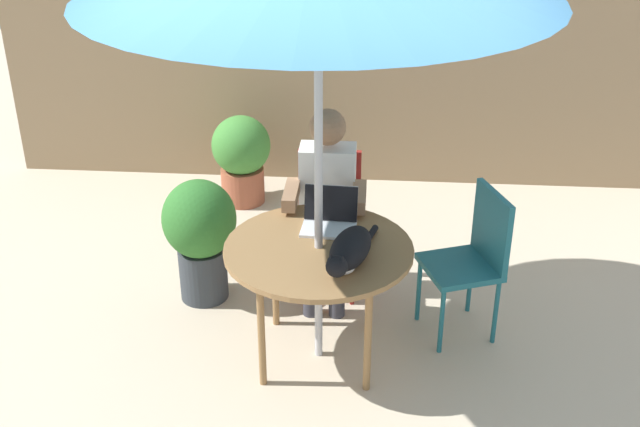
{
  "coord_description": "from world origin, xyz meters",
  "views": [
    {
      "loc": [
        0.29,
        -3.7,
        2.84
      ],
      "look_at": [
        0.0,
        0.1,
        0.86
      ],
      "focal_mm": 44.67,
      "sensor_mm": 36.0,
      "label": 1
    }
  ],
  "objects_px": {
    "patio_table": "(319,256)",
    "chair_occupied": "(328,210)",
    "cat": "(349,251)",
    "chair_empty": "(474,252)",
    "laptop": "(330,216)",
    "potted_plant_by_chair": "(200,232)",
    "person_seated": "(327,197)",
    "potted_plant_near_fence": "(242,155)"
  },
  "relations": [
    {
      "from": "patio_table",
      "to": "chair_occupied",
      "type": "bearing_deg",
      "value": 90.0
    },
    {
      "from": "person_seated",
      "to": "cat",
      "type": "xyz_separation_m",
      "value": [
        0.17,
        -0.8,
        0.1
      ]
    },
    {
      "from": "laptop",
      "to": "cat",
      "type": "distance_m",
      "value": 0.44
    },
    {
      "from": "laptop",
      "to": "potted_plant_near_fence",
      "type": "bearing_deg",
      "value": 115.35
    },
    {
      "from": "chair_occupied",
      "to": "cat",
      "type": "distance_m",
      "value": 1.01
    },
    {
      "from": "potted_plant_near_fence",
      "to": "potted_plant_by_chair",
      "type": "xyz_separation_m",
      "value": [
        -0.03,
        -1.38,
        0.08
      ]
    },
    {
      "from": "patio_table",
      "to": "chair_empty",
      "type": "relative_size",
      "value": 1.14
    },
    {
      "from": "cat",
      "to": "potted_plant_by_chair",
      "type": "height_order",
      "value": "cat"
    },
    {
      "from": "person_seated",
      "to": "potted_plant_near_fence",
      "type": "bearing_deg",
      "value": 120.09
    },
    {
      "from": "laptop",
      "to": "potted_plant_by_chair",
      "type": "relative_size",
      "value": 0.39
    },
    {
      "from": "chair_occupied",
      "to": "potted_plant_by_chair",
      "type": "distance_m",
      "value": 0.82
    },
    {
      "from": "patio_table",
      "to": "cat",
      "type": "distance_m",
      "value": 0.28
    },
    {
      "from": "laptop",
      "to": "cat",
      "type": "xyz_separation_m",
      "value": [
        0.13,
        -0.42,
        0.02
      ]
    },
    {
      "from": "chair_empty",
      "to": "potted_plant_by_chair",
      "type": "xyz_separation_m",
      "value": [
        -1.66,
        0.23,
        -0.06
      ]
    },
    {
      "from": "chair_empty",
      "to": "potted_plant_near_fence",
      "type": "bearing_deg",
      "value": 135.39
    },
    {
      "from": "chair_occupied",
      "to": "laptop",
      "type": "height_order",
      "value": "laptop"
    },
    {
      "from": "chair_empty",
      "to": "cat",
      "type": "relative_size",
      "value": 1.43
    },
    {
      "from": "patio_table",
      "to": "cat",
      "type": "relative_size",
      "value": 1.63
    },
    {
      "from": "laptop",
      "to": "potted_plant_near_fence",
      "type": "height_order",
      "value": "laptop"
    },
    {
      "from": "person_seated",
      "to": "potted_plant_near_fence",
      "type": "xyz_separation_m",
      "value": [
        -0.76,
        1.3,
        -0.31
      ]
    },
    {
      "from": "cat",
      "to": "potted_plant_near_fence",
      "type": "distance_m",
      "value": 2.34
    },
    {
      "from": "person_seated",
      "to": "potted_plant_by_chair",
      "type": "distance_m",
      "value": 0.82
    },
    {
      "from": "patio_table",
      "to": "laptop",
      "type": "distance_m",
      "value": 0.28
    },
    {
      "from": "cat",
      "to": "laptop",
      "type": "bearing_deg",
      "value": 106.77
    },
    {
      "from": "laptop",
      "to": "potted_plant_by_chair",
      "type": "distance_m",
      "value": 0.93
    },
    {
      "from": "chair_empty",
      "to": "person_seated",
      "type": "relative_size",
      "value": 0.73
    },
    {
      "from": "chair_empty",
      "to": "patio_table",
      "type": "bearing_deg",
      "value": -159.6
    },
    {
      "from": "laptop",
      "to": "cat",
      "type": "height_order",
      "value": "laptop"
    },
    {
      "from": "chair_occupied",
      "to": "potted_plant_by_chair",
      "type": "xyz_separation_m",
      "value": [
        -0.78,
        -0.24,
        -0.06
      ]
    },
    {
      "from": "patio_table",
      "to": "potted_plant_near_fence",
      "type": "bearing_deg",
      "value": 111.33
    },
    {
      "from": "person_seated",
      "to": "potted_plant_by_chair",
      "type": "xyz_separation_m",
      "value": [
        -0.78,
        -0.08,
        -0.23
      ]
    },
    {
      "from": "cat",
      "to": "patio_table",
      "type": "bearing_deg",
      "value": 134.48
    },
    {
      "from": "chair_occupied",
      "to": "person_seated",
      "type": "height_order",
      "value": "person_seated"
    },
    {
      "from": "chair_occupied",
      "to": "cat",
      "type": "xyz_separation_m",
      "value": [
        0.17,
        -0.96,
        0.26
      ]
    },
    {
      "from": "laptop",
      "to": "patio_table",
      "type": "bearing_deg",
      "value": -100.1
    },
    {
      "from": "person_seated",
      "to": "potted_plant_by_chair",
      "type": "height_order",
      "value": "person_seated"
    },
    {
      "from": "patio_table",
      "to": "potted_plant_by_chair",
      "type": "height_order",
      "value": "potted_plant_by_chair"
    },
    {
      "from": "chair_empty",
      "to": "laptop",
      "type": "distance_m",
      "value": 0.87
    },
    {
      "from": "person_seated",
      "to": "laptop",
      "type": "xyz_separation_m",
      "value": [
        0.04,
        -0.38,
        0.07
      ]
    },
    {
      "from": "potted_plant_by_chair",
      "to": "cat",
      "type": "bearing_deg",
      "value": -37.37
    },
    {
      "from": "chair_empty",
      "to": "potted_plant_by_chair",
      "type": "distance_m",
      "value": 1.67
    },
    {
      "from": "chair_empty",
      "to": "laptop",
      "type": "relative_size",
      "value": 2.87
    }
  ]
}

